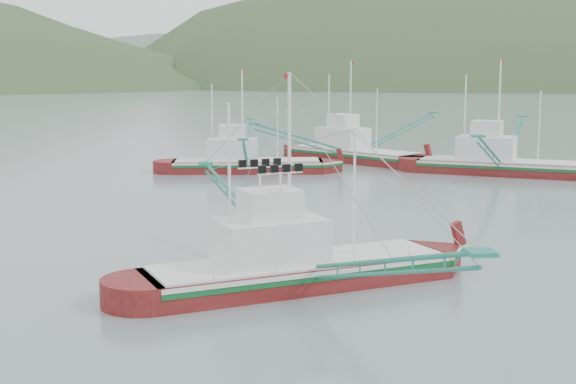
{
  "coord_description": "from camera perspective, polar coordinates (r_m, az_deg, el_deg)",
  "views": [
    {
      "loc": [
        -3.55,
        -31.48,
        8.98
      ],
      "look_at": [
        0.0,
        6.0,
        3.2
      ],
      "focal_mm": 50.0,
      "sensor_mm": 36.0,
      "label": 1
    }
  ],
  "objects": [
    {
      "name": "ground",
      "position": [
        32.92,
        0.99,
        -7.1
      ],
      "size": [
        1200.0,
        1200.0,
        0.0
      ],
      "primitive_type": "plane",
      "color": "slate",
      "rests_on": "ground"
    },
    {
      "name": "main_boat",
      "position": [
        33.28,
        0.59,
        -3.56
      ],
      "size": [
        13.46,
        22.88,
        9.56
      ],
      "rotation": [
        0.0,
        0.0,
        0.34
      ],
      "color": "#5F0F0E",
      "rests_on": "ground"
    },
    {
      "name": "bg_boat_right",
      "position": [
        71.2,
        14.98,
        2.96
      ],
      "size": [
        16.34,
        24.28,
        10.55
      ],
      "rotation": [
        0.0,
        0.0,
        -0.49
      ],
      "color": "#5F0F0E",
      "rests_on": "ground"
    },
    {
      "name": "bg_boat_far",
      "position": [
        70.46,
        -3.05,
        2.48
      ],
      "size": [
        13.34,
        23.75,
        9.62
      ],
      "rotation": [
        0.0,
        0.0,
        -0.07
      ],
      "color": "#5F0F0E",
      "rests_on": "ground"
    },
    {
      "name": "bg_boat_extra",
      "position": [
        78.93,
        4.65,
        3.82
      ],
      "size": [
        22.52,
        20.43,
        10.55
      ],
      "rotation": [
        0.0,
        0.0,
        -0.9
      ],
      "color": "#5F0F0E",
      "rests_on": "ground"
    },
    {
      "name": "ridge_distant",
      "position": [
        592.49,
        -2.19,
        7.86
      ],
      "size": [
        960.0,
        400.0,
        240.0
      ],
      "primitive_type": "ellipsoid",
      "color": "slate",
      "rests_on": "ground"
    }
  ]
}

